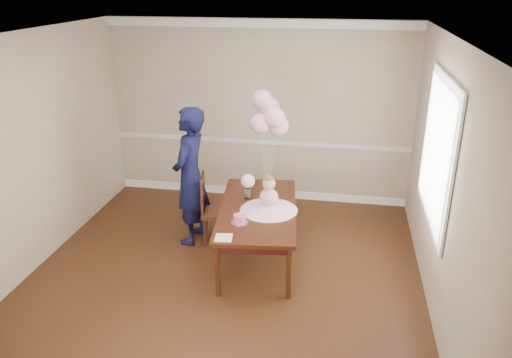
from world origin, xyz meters
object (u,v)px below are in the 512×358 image
Objects in this scene: dining_table_top at (258,210)px; dining_chair_seat at (218,212)px; birthday_cake at (239,219)px; woman at (190,176)px.

dining_table_top is 4.53× the size of dining_chair_seat.
woman reaches higher than birthday_cake.
dining_chair_seat is 0.22× the size of woman.
birthday_cake is 0.95m from dining_chair_seat.
birthday_cake reaches higher than dining_table_top.
dining_table_top is at bearing 75.89° from woman.
dining_chair_seat is 0.59m from woman.
dining_chair_seat is (-0.59, 0.34, -0.25)m from dining_table_top.
woman is (-0.79, 0.73, 0.17)m from birthday_cake.
dining_chair_seat is at bearing 100.48° from woman.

